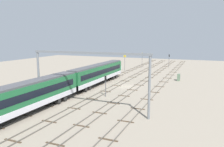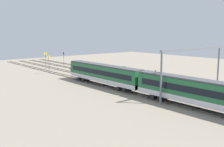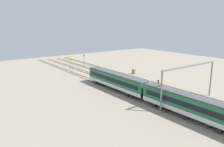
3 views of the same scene
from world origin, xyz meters
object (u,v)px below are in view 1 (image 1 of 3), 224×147
Objects in this scene: relay_cabinet at (179,77)px; speed_sign_mid_trackside at (142,58)px; signal_light_trackside_approach at (169,59)px; speed_sign_near_foreground at (125,61)px; signal_light_trackside_departure at (106,83)px; train at (26,98)px; overhead_gantry at (88,67)px.

speed_sign_mid_trackside is at bearing 36.28° from relay_cabinet.
speed_sign_near_foreground is at bearing 137.56° from signal_light_trackside_approach.
speed_sign_near_foreground is 35.40m from signal_light_trackside_departure.
signal_light_trackside_departure is at bearing -173.99° from speed_sign_mid_trackside.
speed_sign_mid_trackside is (9.78, -3.62, 0.25)m from speed_sign_near_foreground.
speed_sign_mid_trackside is (58.14, -1.91, 1.14)m from train.
signal_light_trackside_departure is at bearing -25.18° from train.
signal_light_trackside_departure is at bearing 6.38° from overhead_gantry.
signal_light_trackside_departure is (-48.71, 4.80, -0.57)m from signal_light_trackside_approach.
overhead_gantry is 57.65m from signal_light_trackside_approach.
overhead_gantry is at bearing -55.03° from train.
speed_sign_near_foreground is (48.36, 1.71, 0.89)m from train.
speed_sign_near_foreground reaches higher than train.
speed_sign_near_foreground is at bearing 58.49° from relay_cabinet.
signal_light_trackside_departure is at bearing 153.06° from relay_cabinet.
overhead_gantry reaches higher than relay_cabinet.
signal_light_trackside_approach is (4.53, -9.45, -0.51)m from speed_sign_mid_trackside.
speed_sign_near_foreground is at bearing 12.11° from overhead_gantry.
speed_sign_near_foreground is (43.09, 9.24, -3.49)m from overhead_gantry.
overhead_gantry is 44.21m from speed_sign_near_foreground.
speed_sign_near_foreground is 1.09× the size of signal_light_trackside_approach.
signal_light_trackside_approach is at bearing -3.82° from overhead_gantry.
train is at bearing 154.82° from signal_light_trackside_departure.
train is at bearing 124.97° from overhead_gantry.
speed_sign_mid_trackside is at bearing 6.01° from signal_light_trackside_departure.
signal_light_trackside_approach is 48.95m from signal_light_trackside_departure.
overhead_gantry is 4.85× the size of signal_light_trackside_departure.
overhead_gantry is (5.27, -7.53, 4.38)m from train.
overhead_gantry reaches higher than speed_sign_near_foreground.
signal_light_trackside_departure is at bearing 174.37° from signal_light_trackside_approach.
signal_light_trackside_departure is (13.95, -6.56, 0.06)m from train.
overhead_gantry is at bearing 161.49° from relay_cabinet.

